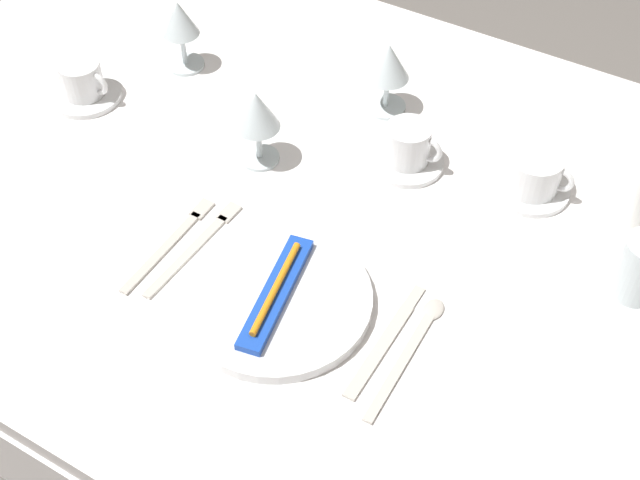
{
  "coord_description": "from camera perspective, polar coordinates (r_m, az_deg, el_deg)",
  "views": [
    {
      "loc": [
        0.43,
        -0.82,
        1.7
      ],
      "look_at": [
        0.0,
        -0.09,
        0.76
      ],
      "focal_mm": 48.05,
      "sensor_mm": 36.0,
      "label": 1
    }
  ],
  "objects": [
    {
      "name": "toothbrush_package",
      "position": [
        1.2,
        -2.92,
        -3.48
      ],
      "size": [
        0.08,
        0.21,
        0.02
      ],
      "color": "blue",
      "rests_on": "dinner_plate"
    },
    {
      "name": "spoon_soup",
      "position": [
        1.18,
        6.26,
        -6.82
      ],
      "size": [
        0.03,
        0.23,
        0.01
      ],
      "color": "beige",
      "rests_on": "dining_table"
    },
    {
      "name": "drink_tumbler",
      "position": [
        1.28,
        20.54,
        -1.93
      ],
      "size": [
        0.07,
        0.07,
        0.1
      ],
      "color": "silver",
      "rests_on": "dining_table"
    },
    {
      "name": "coffee_cup_far",
      "position": [
        1.58,
        -15.56,
        10.31
      ],
      "size": [
        0.1,
        0.07,
        0.06
      ],
      "color": "white",
      "rests_on": "saucer_far"
    },
    {
      "name": "wine_glass_right",
      "position": [
        1.36,
        -4.22,
        8.39
      ],
      "size": [
        0.07,
        0.07,
        0.14
      ],
      "color": "silver",
      "rests_on": "dining_table"
    },
    {
      "name": "ground_plane",
      "position": [
        1.94,
        1.38,
        -13.48
      ],
      "size": [
        6.0,
        6.0,
        0.0
      ],
      "primitive_type": "plane",
      "color": "slate"
    },
    {
      "name": "dinner_plate",
      "position": [
        1.21,
        -2.89,
        -3.98
      ],
      "size": [
        0.27,
        0.27,
        0.02
      ],
      "primitive_type": "cylinder",
      "color": "white",
      "rests_on": "dining_table"
    },
    {
      "name": "fork_outer",
      "position": [
        1.3,
        -8.16,
        -0.3
      ],
      "size": [
        0.03,
        0.22,
        0.0
      ],
      "color": "beige",
      "rests_on": "dining_table"
    },
    {
      "name": "saucer_left",
      "position": [
        1.41,
        13.79,
        3.39
      ],
      "size": [
        0.13,
        0.13,
        0.01
      ],
      "primitive_type": "cylinder",
      "color": "white",
      "rests_on": "dining_table"
    },
    {
      "name": "coffee_cup_right",
      "position": [
        1.39,
        5.95,
        6.38
      ],
      "size": [
        0.1,
        0.07,
        0.07
      ],
      "color": "white",
      "rests_on": "saucer_right"
    },
    {
      "name": "wine_glass_left",
      "position": [
        1.59,
        -9.32,
        14.08
      ],
      "size": [
        0.07,
        0.07,
        0.13
      ],
      "color": "silver",
      "rests_on": "dining_table"
    },
    {
      "name": "coffee_cup_left",
      "position": [
        1.38,
        14.12,
        4.42
      ],
      "size": [
        0.11,
        0.09,
        0.06
      ],
      "color": "white",
      "rests_on": "saucer_left"
    },
    {
      "name": "dinner_knife",
      "position": [
        1.18,
        4.3,
        -6.84
      ],
      "size": [
        0.02,
        0.21,
        0.0
      ],
      "color": "beige",
      "rests_on": "dining_table"
    },
    {
      "name": "saucer_right",
      "position": [
        1.42,
        5.77,
        5.24
      ],
      "size": [
        0.12,
        0.12,
        0.01
      ],
      "primitive_type": "cylinder",
      "color": "white",
      "rests_on": "dining_table"
    },
    {
      "name": "fork_inner",
      "position": [
        1.31,
        -9.82,
        -0.04
      ],
      "size": [
        0.02,
        0.21,
        0.0
      ],
      "color": "beige",
      "rests_on": "dining_table"
    },
    {
      "name": "wine_glass_centre",
      "position": [
        1.47,
        4.56,
        11.53
      ],
      "size": [
        0.07,
        0.07,
        0.13
      ],
      "color": "silver",
      "rests_on": "dining_table"
    },
    {
      "name": "dining_table",
      "position": [
        1.4,
        1.86,
        -0.42
      ],
      "size": [
        1.8,
        1.11,
        0.74
      ],
      "color": "white",
      "rests_on": "ground"
    },
    {
      "name": "saucer_far",
      "position": [
        1.6,
        -15.34,
        9.3
      ],
      "size": [
        0.13,
        0.13,
        0.01
      ],
      "primitive_type": "cylinder",
      "color": "white",
      "rests_on": "dining_table"
    }
  ]
}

